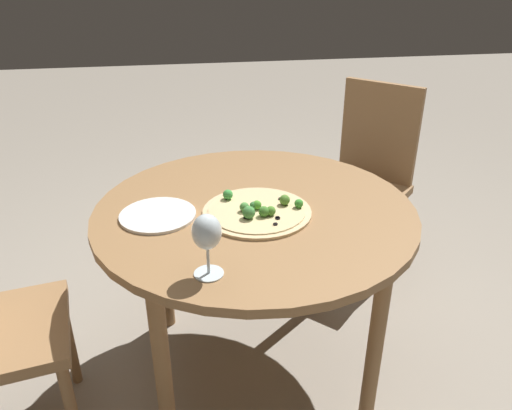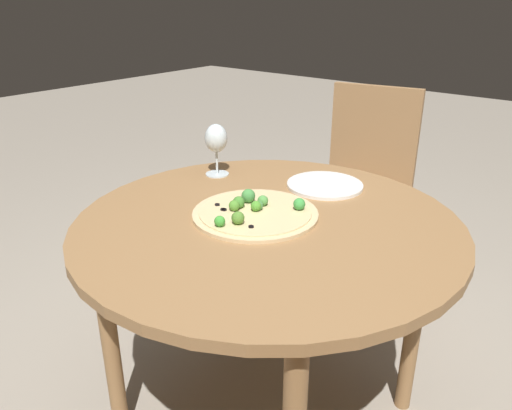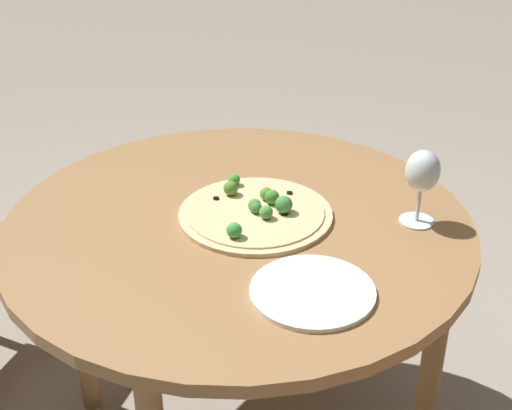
{
  "view_description": "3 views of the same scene",
  "coord_description": "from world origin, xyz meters",
  "px_view_note": "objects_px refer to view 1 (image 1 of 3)",
  "views": [
    {
      "loc": [
        -1.43,
        0.23,
        1.45
      ],
      "look_at": [
        -0.04,
        0.0,
        0.73
      ],
      "focal_mm": 35.0,
      "sensor_mm": 36.0,
      "label": 1
    },
    {
      "loc": [
        0.75,
        -0.97,
        1.27
      ],
      "look_at": [
        -0.04,
        0.0,
        0.73
      ],
      "focal_mm": 35.0,
      "sensor_mm": 36.0,
      "label": 2
    },
    {
      "loc": [
        0.56,
        1.25,
        1.51
      ],
      "look_at": [
        -0.04,
        0.0,
        0.73
      ],
      "focal_mm": 50.0,
      "sensor_mm": 36.0,
      "label": 3
    }
  ],
  "objects_px": {
    "pizza": "(257,211)",
    "chair": "(366,176)",
    "plate_near": "(158,215)",
    "wine_glass": "(207,234)"
  },
  "relations": [
    {
      "from": "wine_glass",
      "to": "chair",
      "type": "bearing_deg",
      "value": -39.25
    },
    {
      "from": "wine_glass",
      "to": "plate_near",
      "type": "height_order",
      "value": "wine_glass"
    },
    {
      "from": "plate_near",
      "to": "wine_glass",
      "type": "bearing_deg",
      "value": -158.76
    },
    {
      "from": "pizza",
      "to": "wine_glass",
      "type": "relative_size",
      "value": 2.0
    },
    {
      "from": "chair",
      "to": "pizza",
      "type": "xyz_separation_m",
      "value": [
        -0.71,
        0.65,
        0.23
      ]
    },
    {
      "from": "pizza",
      "to": "plate_near",
      "type": "xyz_separation_m",
      "value": [
        0.03,
        0.31,
        -0.01
      ]
    },
    {
      "from": "pizza",
      "to": "plate_near",
      "type": "bearing_deg",
      "value": 84.12
    },
    {
      "from": "chair",
      "to": "plate_near",
      "type": "height_order",
      "value": "chair"
    },
    {
      "from": "pizza",
      "to": "chair",
      "type": "bearing_deg",
      "value": -42.75
    },
    {
      "from": "chair",
      "to": "wine_glass",
      "type": "distance_m",
      "value": 1.36
    }
  ]
}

